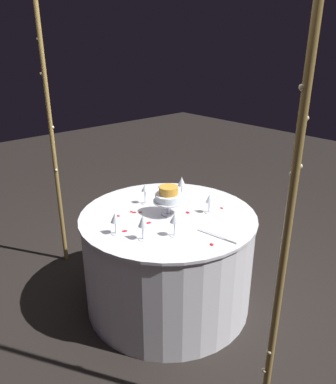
{
  "coord_description": "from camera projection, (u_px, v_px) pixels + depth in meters",
  "views": [
    {
      "loc": [
        -1.8,
        1.63,
        1.92
      ],
      "look_at": [
        0.0,
        0.0,
        0.94
      ],
      "focal_mm": 34.83,
      "sensor_mm": 36.0,
      "label": 1
    }
  ],
  "objects": [
    {
      "name": "rose_petal_7",
      "position": [
        134.0,
        212.0,
        2.72
      ],
      "size": [
        0.04,
        0.04,
        0.0
      ],
      "primitive_type": "ellipsoid",
      "rotation": [
        0.0,
        0.0,
        4.12
      ],
      "color": "red",
      "rests_on": "main_table"
    },
    {
      "name": "rose_petal_4",
      "position": [
        222.0,
        208.0,
        2.79
      ],
      "size": [
        0.03,
        0.03,
        0.0
      ],
      "primitive_type": "ellipsoid",
      "rotation": [
        0.0,
        0.0,
        2.94
      ],
      "color": "red",
      "rests_on": "main_table"
    },
    {
      "name": "rose_petal_0",
      "position": [
        188.0,
        212.0,
        2.71
      ],
      "size": [
        0.05,
        0.04,
        0.0
      ],
      "primitive_type": "ellipsoid",
      "rotation": [
        0.0,
        0.0,
        5.96
      ],
      "color": "red",
      "rests_on": "main_table"
    },
    {
      "name": "rose_petal_5",
      "position": [
        118.0,
        216.0,
        2.66
      ],
      "size": [
        0.03,
        0.02,
        0.0
      ],
      "primitive_type": "ellipsoid",
      "rotation": [
        0.0,
        0.0,
        6.17
      ],
      "color": "red",
      "rests_on": "main_table"
    },
    {
      "name": "wine_glass_1",
      "position": [
        145.0,
        190.0,
        2.82
      ],
      "size": [
        0.06,
        0.06,
        0.16
      ],
      "color": "silver",
      "rests_on": "main_table"
    },
    {
      "name": "decorative_arch",
      "position": [
        129.0,
        108.0,
        2.2
      ],
      "size": [
        2.26,
        0.06,
        2.37
      ],
      "color": "olive",
      "rests_on": "ground"
    },
    {
      "name": "tiered_cake",
      "position": [
        168.0,
        196.0,
        2.64
      ],
      "size": [
        0.22,
        0.22,
        0.21
      ],
      "color": "silver",
      "rests_on": "main_table"
    },
    {
      "name": "wine_glass_2",
      "position": [
        182.0,
        182.0,
        2.91
      ],
      "size": [
        0.06,
        0.06,
        0.18
      ],
      "color": "silver",
      "rests_on": "main_table"
    },
    {
      "name": "wine_glass_0",
      "position": [
        175.0,
        219.0,
        2.35
      ],
      "size": [
        0.06,
        0.06,
        0.16
      ],
      "color": "silver",
      "rests_on": "main_table"
    },
    {
      "name": "rose_petal_6",
      "position": [
        140.0,
        212.0,
        2.72
      ],
      "size": [
        0.02,
        0.03,
        0.0
      ],
      "primitive_type": "ellipsoid",
      "rotation": [
        0.0,
        0.0,
        4.7
      ],
      "color": "red",
      "rests_on": "main_table"
    },
    {
      "name": "rose_petal_2",
      "position": [
        159.0,
        187.0,
        3.19
      ],
      "size": [
        0.03,
        0.03,
        0.0
      ],
      "primitive_type": "ellipsoid",
      "rotation": [
        0.0,
        0.0,
        2.31
      ],
      "color": "red",
      "rests_on": "main_table"
    },
    {
      "name": "main_table",
      "position": [
        168.0,
        259.0,
        2.83
      ],
      "size": [
        1.28,
        1.28,
        0.76
      ],
      "color": "white",
      "rests_on": "ground"
    },
    {
      "name": "wine_glass_5",
      "position": [
        115.0,
        219.0,
        2.38
      ],
      "size": [
        0.06,
        0.06,
        0.15
      ],
      "color": "silver",
      "rests_on": "main_table"
    },
    {
      "name": "ground_plane",
      "position": [
        168.0,
        300.0,
        2.98
      ],
      "size": [
        12.0,
        12.0,
        0.0
      ],
      "primitive_type": "plane",
      "color": "black"
    },
    {
      "name": "cake_knife",
      "position": [
        220.0,
        237.0,
        2.37
      ],
      "size": [
        0.29,
        0.07,
        0.01
      ],
      "color": "silver",
      "rests_on": "main_table"
    },
    {
      "name": "rose_petal_9",
      "position": [
        131.0,
        212.0,
        2.73
      ],
      "size": [
        0.03,
        0.02,
        0.0
      ],
      "primitive_type": "ellipsoid",
      "rotation": [
        0.0,
        0.0,
        6.25
      ],
      "color": "red",
      "rests_on": "main_table"
    },
    {
      "name": "rose_petal_8",
      "position": [
        212.0,
        245.0,
        2.29
      ],
      "size": [
        0.04,
        0.04,
        0.0
      ],
      "primitive_type": "ellipsoid",
      "rotation": [
        0.0,
        0.0,
        2.58
      ],
      "color": "red",
      "rests_on": "main_table"
    },
    {
      "name": "rose_petal_3",
      "position": [
        125.0,
        231.0,
        2.45
      ],
      "size": [
        0.04,
        0.04,
        0.0
      ],
      "primitive_type": "ellipsoid",
      "rotation": [
        0.0,
        0.0,
        4.29
      ],
      "color": "red",
      "rests_on": "main_table"
    },
    {
      "name": "wine_glass_3",
      "position": [
        143.0,
        222.0,
        2.31
      ],
      "size": [
        0.06,
        0.06,
        0.17
      ],
      "color": "silver",
      "rests_on": "main_table"
    },
    {
      "name": "wine_glass_4",
      "position": [
        209.0,
        200.0,
        2.68
      ],
      "size": [
        0.06,
        0.06,
        0.14
      ],
      "color": "silver",
      "rests_on": "main_table"
    },
    {
      "name": "rose_petal_1",
      "position": [
        149.0,
        223.0,
        2.56
      ],
      "size": [
        0.03,
        0.04,
        0.0
      ],
      "primitive_type": "ellipsoid",
      "rotation": [
        0.0,
        0.0,
        4.55
      ],
      "color": "red",
      "rests_on": "main_table"
    }
  ]
}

